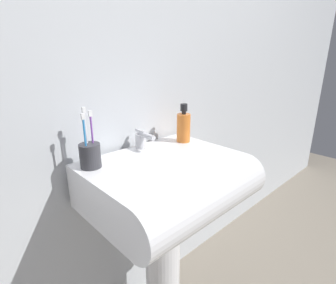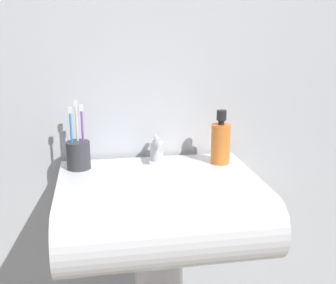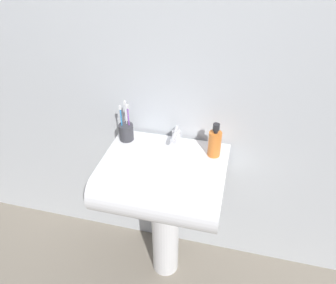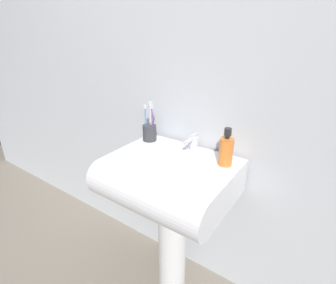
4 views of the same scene
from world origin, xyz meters
name	(u,v)px [view 1 (image 1 of 4)]	position (x,y,z in m)	size (l,w,h in m)	color
wall_back	(121,65)	(0.00, 0.25, 1.20)	(5.00, 0.05, 2.40)	silver
sink_pedestal	(163,265)	(0.00, 0.00, 0.34)	(0.16, 0.16, 0.68)	white
sink_basin	(173,184)	(0.00, -0.06, 0.77)	(0.60, 0.49, 0.17)	white
faucet	(142,139)	(0.02, 0.15, 0.90)	(0.05, 0.12, 0.08)	silver
toothbrush_cup	(90,155)	(-0.24, 0.12, 0.90)	(0.07, 0.07, 0.22)	#38383D
soap_bottle	(184,127)	(0.22, 0.09, 0.93)	(0.06, 0.06, 0.18)	orange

